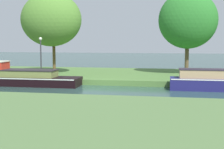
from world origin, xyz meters
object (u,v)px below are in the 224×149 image
at_px(willow_tree_left, 51,20).
at_px(lamp_post, 41,52).
at_px(mooring_post_near, 15,73).
at_px(black_barge, 24,78).
at_px(navy_narrowboat, 206,81).
at_px(willow_tree_centre, 188,20).

height_order(willow_tree_left, lamp_post, willow_tree_left).
xyz_separation_m(lamp_post, mooring_post_near, (-1.86, -0.65, -1.62)).
relative_size(willow_tree_left, lamp_post, 2.21).
distance_m(willow_tree_left, mooring_post_near, 5.46).
bearing_deg(black_barge, navy_narrowboat, 0.00).
xyz_separation_m(black_barge, lamp_post, (0.56, 1.85, 1.76)).
distance_m(willow_tree_centre, mooring_post_near, 14.43).
xyz_separation_m(willow_tree_left, willow_tree_centre, (11.16, 1.68, -0.06)).
bearing_deg(navy_narrowboat, black_barge, 180.00).
bearing_deg(navy_narrowboat, lamp_post, 171.29).
bearing_deg(lamp_post, black_barge, -106.75).
bearing_deg(willow_tree_centre, lamp_post, -160.61).
relative_size(black_barge, mooring_post_near, 13.01).
bearing_deg(lamp_post, navy_narrowboat, -8.71).
relative_size(willow_tree_left, mooring_post_near, 11.34).
height_order(willow_tree_left, mooring_post_near, willow_tree_left).
xyz_separation_m(willow_tree_centre, lamp_post, (-11.18, -3.93, -2.56)).
bearing_deg(willow_tree_left, navy_narrowboat, -18.77).
height_order(navy_narrowboat, lamp_post, lamp_post).
bearing_deg(willow_tree_centre, willow_tree_left, -171.42).
bearing_deg(willow_tree_centre, mooring_post_near, -160.62).
xyz_separation_m(willow_tree_left, lamp_post, (-0.02, -2.25, -2.61)).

